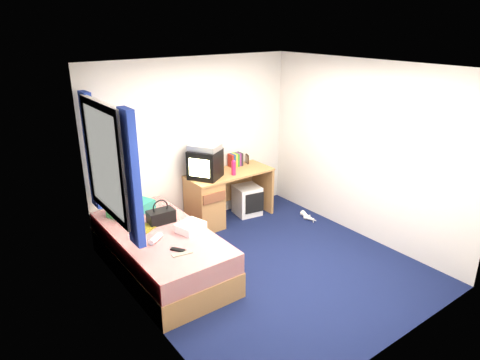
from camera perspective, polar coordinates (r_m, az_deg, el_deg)
ground at (r=5.38m, az=3.98°, el=-11.52°), size 3.40×3.40×0.00m
room_shell at (r=4.77m, az=4.40°, el=3.42°), size 3.40×3.40×3.40m
bed at (r=5.23m, az=-10.42°, el=-9.41°), size 1.01×2.00×0.54m
pillow at (r=5.64m, az=-14.28°, el=-3.67°), size 0.63×0.53×0.12m
desk at (r=6.28m, az=-3.51°, el=-2.37°), size 1.30×0.55×0.75m
storage_cube at (r=6.64m, az=0.95°, el=-2.69°), size 0.42×0.42×0.46m
crt_tv at (r=6.03m, az=-4.67°, el=2.15°), size 0.54×0.55×0.41m
vcr at (r=5.96m, az=-4.72°, el=4.38°), size 0.46×0.50×0.08m
book_row at (r=6.53m, az=-0.61°, el=2.72°), size 0.20×0.13×0.20m
picture_frame at (r=6.67m, az=0.97°, el=2.83°), size 0.06×0.12×0.14m
pink_water_bottle at (r=6.15m, az=-0.87°, el=1.57°), size 0.07×0.07×0.20m
aerosol_can at (r=6.22m, az=-2.46°, el=1.73°), size 0.05×0.05×0.19m
handbag at (r=5.28m, az=-10.49°, el=-4.71°), size 0.33×0.20×0.30m
towel at (r=5.04m, az=-6.60°, el=-6.23°), size 0.35×0.32×0.10m
magazine at (r=5.22m, az=-12.91°, el=-6.18°), size 0.32×0.35×0.01m
water_bottle at (r=4.88m, az=-11.20°, el=-7.68°), size 0.20×0.17×0.07m
colour_swatch_fan at (r=4.60m, az=-7.72°, el=-9.72°), size 0.23×0.10×0.01m
remote_control at (r=4.67m, az=-8.31°, el=-9.19°), size 0.13×0.16×0.02m
window_assembly at (r=4.79m, az=-17.17°, el=2.21°), size 0.11×1.42×1.40m
white_heels at (r=6.60m, az=9.15°, el=-4.91°), size 0.15×0.35×0.09m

